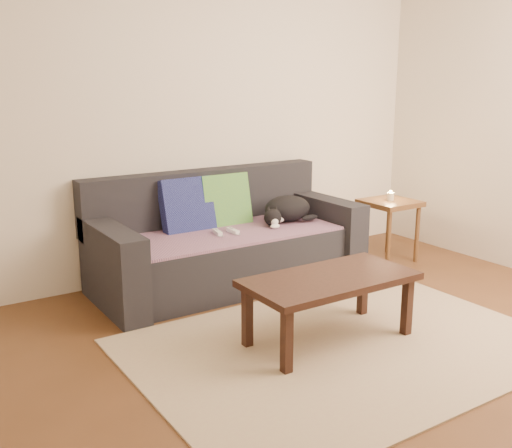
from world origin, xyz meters
name	(u,v)px	position (x,y,z in m)	size (l,w,h in m)	color
ground	(359,356)	(0.00, 0.00, 0.00)	(4.50, 4.50, 0.00)	brown
back_wall	(197,115)	(0.00, 2.00, 1.30)	(4.50, 0.04, 2.60)	beige
sofa	(225,245)	(0.00, 1.57, 0.31)	(2.10, 0.94, 0.87)	#232328
throw_blanket	(231,233)	(0.00, 1.48, 0.43)	(1.66, 0.74, 0.02)	#3F294E
cushion_navy	(187,205)	(-0.24, 1.74, 0.63)	(0.42, 0.11, 0.42)	#101245
cushion_green	(225,200)	(0.10, 1.74, 0.63)	(0.42, 0.11, 0.42)	#0E5A4D
cat	(286,210)	(0.55, 1.51, 0.54)	(0.52, 0.39, 0.21)	black
wii_remote_a	(217,232)	(-0.13, 1.46, 0.46)	(0.15, 0.04, 0.03)	white
wii_remote_b	(233,231)	(-0.01, 1.43, 0.46)	(0.15, 0.04, 0.03)	white
side_table	(390,211)	(1.52, 1.30, 0.45)	(0.44, 0.44, 0.55)	brown
candle	(390,196)	(1.52, 1.30, 0.58)	(0.06, 0.06, 0.09)	beige
rug	(343,346)	(0.00, 0.15, 0.01)	(2.50, 1.80, 0.01)	tan
coffee_table	(330,285)	(-0.02, 0.26, 0.37)	(1.07, 0.53, 0.43)	black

